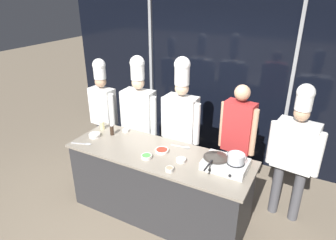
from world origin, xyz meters
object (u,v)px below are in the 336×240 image
object	(u,v)px
person_guest	(238,134)
prep_bowl_mushrooms	(169,169)
prep_bowl_scallions	(146,156)
serving_spoon_solid	(86,144)
squeeze_bottle_soy	(112,129)
prep_bowl_noodles	(95,135)
prep_bowl_onion	(126,130)
serving_spoon_slotted	(184,147)
chef_head	(103,106)
squeeze_bottle_oil	(102,124)
chef_sous	(139,111)
prep_bowl_garlic	(181,160)
chef_pastry	(295,148)
frying_pan	(216,156)
portable_stove	(225,164)
stock_pot	(236,158)
chef_line	(181,118)
prep_bowl_chili_flakes	(162,150)

from	to	relation	value
person_guest	prep_bowl_mushrooms	bearing A→B (deg)	71.91
prep_bowl_scallions	serving_spoon_solid	xyz separation A→B (m)	(-0.88, -0.09, -0.02)
squeeze_bottle_soy	prep_bowl_noodles	distance (m)	0.25
prep_bowl_onion	serving_spoon_slotted	distance (m)	0.93
squeeze_bottle_soy	chef_head	bearing A→B (deg)	138.02
squeeze_bottle_oil	chef_sous	bearing A→B (deg)	55.37
prep_bowl_garlic	chef_pastry	xyz separation A→B (m)	(1.14, 0.80, 0.07)
frying_pan	prep_bowl_garlic	xyz separation A→B (m)	(-0.38, -0.11, -0.11)
frying_pan	prep_bowl_noodles	world-z (taller)	frying_pan
squeeze_bottle_oil	prep_bowl_mushrooms	size ratio (longest dim) A/B	1.63
portable_stove	squeeze_bottle_oil	distance (m)	1.89
chef_pastry	person_guest	bearing A→B (deg)	11.09
stock_pot	squeeze_bottle_soy	distance (m)	1.76
chef_head	chef_sous	size ratio (longest dim) A/B	0.94
prep_bowl_onion	chef_line	world-z (taller)	chef_line
prep_bowl_chili_flakes	serving_spoon_solid	world-z (taller)	prep_bowl_chili_flakes
prep_bowl_chili_flakes	portable_stove	bearing A→B (deg)	1.91
prep_bowl_garlic	portable_stove	bearing A→B (deg)	13.32
portable_stove	person_guest	world-z (taller)	person_guest
serving_spoon_solid	chef_pastry	size ratio (longest dim) A/B	0.15
prep_bowl_scallions	prep_bowl_onion	distance (m)	0.79
prep_bowl_garlic	serving_spoon_solid	xyz separation A→B (m)	(-1.28, -0.21, -0.02)
squeeze_bottle_oil	prep_bowl_noodles	bearing A→B (deg)	-75.61
chef_head	chef_sous	bearing A→B (deg)	-176.04
person_guest	prep_bowl_scallions	bearing A→B (deg)	53.38
serving_spoon_slotted	portable_stove	bearing A→B (deg)	-18.85
frying_pan	prep_bowl_mushrooms	bearing A→B (deg)	-139.24
prep_bowl_scallions	serving_spoon_slotted	xyz separation A→B (m)	(0.29, 0.45, -0.02)
portable_stove	chef_line	size ratio (longest dim) A/B	0.25
frying_pan	chef_line	bearing A→B (deg)	140.13
prep_bowl_onion	prep_bowl_chili_flakes	xyz separation A→B (m)	(0.73, -0.25, -0.00)
squeeze_bottle_soy	chef_pastry	xyz separation A→B (m)	(2.29, 0.62, 0.01)
serving_spoon_slotted	stock_pot	bearing A→B (deg)	-16.03
portable_stove	prep_bowl_garlic	distance (m)	0.51
stock_pot	prep_bowl_noodles	bearing A→B (deg)	-176.79
squeeze_bottle_soy	prep_bowl_mushrooms	bearing A→B (deg)	-20.18
serving_spoon_slotted	prep_bowl_scallions	bearing A→B (deg)	-122.68
frying_pan	chef_pastry	bearing A→B (deg)	41.92
frying_pan	squeeze_bottle_oil	bearing A→B (deg)	175.64
prep_bowl_noodles	prep_bowl_garlic	bearing A→B (deg)	-0.42
chef_pastry	prep_bowl_onion	bearing A→B (deg)	18.82
prep_bowl_noodles	chef_head	bearing A→B (deg)	121.54
squeeze_bottle_soy	serving_spoon_solid	bearing A→B (deg)	-108.95
stock_pot	prep_bowl_mushrooms	xyz separation A→B (m)	(-0.64, -0.36, -0.14)
prep_bowl_noodles	chef_head	world-z (taller)	chef_head
chef_pastry	serving_spoon_solid	bearing A→B (deg)	29.59
stock_pot	serving_spoon_slotted	size ratio (longest dim) A/B	0.83
prep_bowl_scallions	chef_pastry	size ratio (longest dim) A/B	0.07
stock_pot	person_guest	distance (m)	0.65
prep_bowl_garlic	chef_line	distance (m)	0.84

